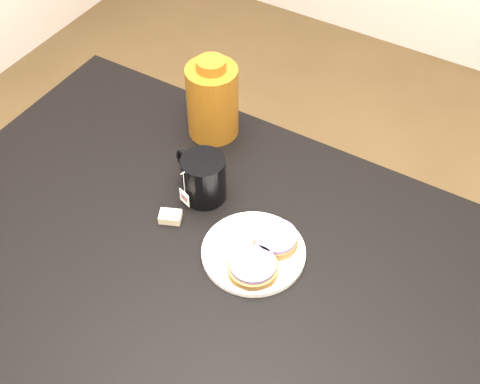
{
  "coord_description": "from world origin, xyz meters",
  "views": [
    {
      "loc": [
        0.39,
        -0.63,
        1.8
      ],
      "look_at": [
        -0.08,
        0.17,
        0.81
      ],
      "focal_mm": 50.0,
      "sensor_mm": 36.0,
      "label": 1
    }
  ],
  "objects_px": {
    "bagel_front": "(253,267)",
    "teabag_pouch": "(170,217)",
    "table": "(231,309)",
    "mug": "(203,178)",
    "bagel_package": "(212,100)",
    "bagel_back": "(275,239)",
    "plate": "(254,252)"
  },
  "relations": [
    {
      "from": "table",
      "to": "mug",
      "type": "bearing_deg",
      "value": 135.1
    },
    {
      "from": "plate",
      "to": "bagel_back",
      "type": "xyz_separation_m",
      "value": [
        0.03,
        0.04,
        0.02
      ]
    },
    {
      "from": "mug",
      "to": "plate",
      "type": "bearing_deg",
      "value": -8.1
    },
    {
      "from": "table",
      "to": "bagel_package",
      "type": "xyz_separation_m",
      "value": [
        -0.27,
        0.36,
        0.18
      ]
    },
    {
      "from": "bagel_back",
      "to": "teabag_pouch",
      "type": "bearing_deg",
      "value": -167.64
    },
    {
      "from": "bagel_front",
      "to": "teabag_pouch",
      "type": "bearing_deg",
      "value": 171.12
    },
    {
      "from": "table",
      "to": "bagel_package",
      "type": "bearing_deg",
      "value": 126.64
    },
    {
      "from": "table",
      "to": "bagel_back",
      "type": "distance_m",
      "value": 0.17
    },
    {
      "from": "bagel_package",
      "to": "plate",
      "type": "bearing_deg",
      "value": -45.53
    },
    {
      "from": "table",
      "to": "mug",
      "type": "distance_m",
      "value": 0.28
    },
    {
      "from": "bagel_back",
      "to": "mug",
      "type": "relative_size",
      "value": 0.8
    },
    {
      "from": "plate",
      "to": "teabag_pouch",
      "type": "bearing_deg",
      "value": -177.11
    },
    {
      "from": "table",
      "to": "mug",
      "type": "relative_size",
      "value": 9.48
    },
    {
      "from": "bagel_front",
      "to": "bagel_back",
      "type": "bearing_deg",
      "value": 87.48
    },
    {
      "from": "bagel_back",
      "to": "teabag_pouch",
      "type": "relative_size",
      "value": 2.61
    },
    {
      "from": "plate",
      "to": "bagel_back",
      "type": "bearing_deg",
      "value": 54.84
    },
    {
      "from": "table",
      "to": "teabag_pouch",
      "type": "bearing_deg",
      "value": 158.35
    },
    {
      "from": "table",
      "to": "bagel_front",
      "type": "height_order",
      "value": "bagel_front"
    },
    {
      "from": "teabag_pouch",
      "to": "plate",
      "type": "bearing_deg",
      "value": 2.89
    },
    {
      "from": "plate",
      "to": "bagel_front",
      "type": "relative_size",
      "value": 1.57
    },
    {
      "from": "bagel_back",
      "to": "table",
      "type": "bearing_deg",
      "value": -102.22
    },
    {
      "from": "bagel_back",
      "to": "mug",
      "type": "height_order",
      "value": "mug"
    },
    {
      "from": "bagel_package",
      "to": "mug",
      "type": "bearing_deg",
      "value": -63.3
    },
    {
      "from": "bagel_back",
      "to": "bagel_front",
      "type": "xyz_separation_m",
      "value": [
        -0.0,
        -0.08,
        -0.0
      ]
    },
    {
      "from": "table",
      "to": "bagel_package",
      "type": "distance_m",
      "value": 0.48
    },
    {
      "from": "table",
      "to": "bagel_back",
      "type": "relative_size",
      "value": 11.91
    },
    {
      "from": "bagel_front",
      "to": "bagel_package",
      "type": "relative_size",
      "value": 0.66
    },
    {
      "from": "table",
      "to": "bagel_front",
      "type": "relative_size",
      "value": 10.63
    },
    {
      "from": "plate",
      "to": "bagel_back",
      "type": "distance_m",
      "value": 0.05
    },
    {
      "from": "mug",
      "to": "bagel_package",
      "type": "distance_m",
      "value": 0.21
    },
    {
      "from": "bagel_front",
      "to": "teabag_pouch",
      "type": "distance_m",
      "value": 0.22
    },
    {
      "from": "bagel_front",
      "to": "mug",
      "type": "bearing_deg",
      "value": 146.66
    }
  ]
}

